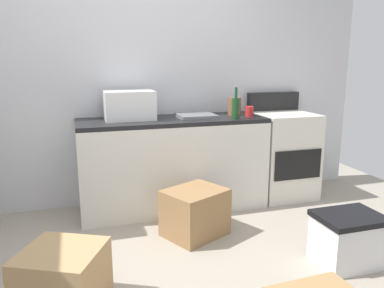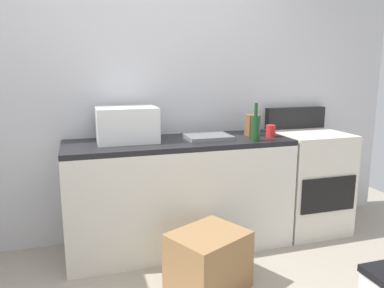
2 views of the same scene
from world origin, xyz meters
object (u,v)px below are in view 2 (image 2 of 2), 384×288
object	(u,v)px
stove_oven	(307,179)
cardboard_box_large	(208,261)
microwave	(127,124)
knife_block	(252,125)
coffee_mug	(271,131)
wine_bottle	(255,127)

from	to	relation	value
stove_oven	cardboard_box_large	distance (m)	1.40
microwave	knife_block	distance (m)	1.05
stove_oven	knife_block	distance (m)	0.77
knife_block	coffee_mug	bearing A→B (deg)	-39.61
stove_oven	cardboard_box_large	bearing A→B (deg)	-150.76
microwave	knife_block	size ratio (longest dim) A/B	2.56
microwave	cardboard_box_large	world-z (taller)	microwave
stove_oven	cardboard_box_large	size ratio (longest dim) A/B	2.30
knife_block	cardboard_box_large	bearing A→B (deg)	-132.78
knife_block	stove_oven	bearing A→B (deg)	-0.99
wine_bottle	microwave	bearing A→B (deg)	164.18
wine_bottle	knife_block	world-z (taller)	wine_bottle
wine_bottle	cardboard_box_large	world-z (taller)	wine_bottle
wine_bottle	coffee_mug	distance (m)	0.25
stove_oven	microwave	bearing A→B (deg)	177.96
microwave	cardboard_box_large	size ratio (longest dim) A/B	0.96
stove_oven	knife_block	bearing A→B (deg)	179.01
microwave	knife_block	xyz separation A→B (m)	(1.05, -0.05, -0.05)
wine_bottle	cardboard_box_large	bearing A→B (deg)	-140.16
cardboard_box_large	stove_oven	bearing A→B (deg)	29.24
stove_oven	microwave	size ratio (longest dim) A/B	2.39
coffee_mug	cardboard_box_large	xyz separation A→B (m)	(-0.75, -0.58, -0.75)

